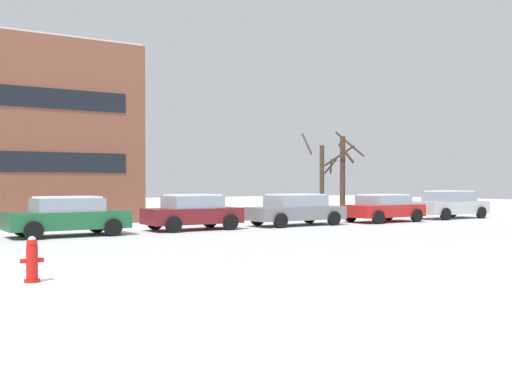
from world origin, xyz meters
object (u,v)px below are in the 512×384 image
parked_car_maroon (193,212)px  parked_car_green (67,216)px  fire_hydrant (32,259)px  parked_car_red (383,208)px  parked_car_silver (449,204)px  parked_car_gray (296,209)px

parked_car_maroon → parked_car_green: bearing=-177.2°
fire_hydrant → parked_car_maroon: (8.23, 10.10, 0.29)m
fire_hydrant → parked_car_red: 20.85m
parked_car_green → parked_car_silver: (20.36, 0.25, 0.03)m
fire_hydrant → parked_car_green: (3.14, 9.85, 0.29)m
parked_car_gray → parked_car_red: 5.10m
fire_hydrant → parked_car_gray: bearing=37.0°
fire_hydrant → parked_car_red: (18.41, 9.77, 0.26)m
parked_car_green → parked_car_silver: bearing=0.7°
parked_car_red → parked_car_silver: 5.10m
parked_car_green → parked_car_gray: (10.18, 0.18, -0.01)m
parked_car_gray → parked_car_green: bearing=-179.0°
parked_car_maroon → parked_car_silver: size_ratio=0.88×
parked_car_green → parked_car_maroon: parked_car_maroon is taller
parked_car_silver → parked_car_gray: bearing=-179.6°
parked_car_silver → parked_car_maroon: bearing=-180.0°
parked_car_green → parked_car_maroon: bearing=2.8°
parked_car_maroon → parked_car_silver: (15.27, 0.00, 0.03)m
parked_car_gray → parked_car_maroon: bearing=179.2°
parked_car_maroon → parked_car_gray: 5.09m
fire_hydrant → parked_car_silver: 25.59m
fire_hydrant → parked_car_maroon: parked_car_maroon is taller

